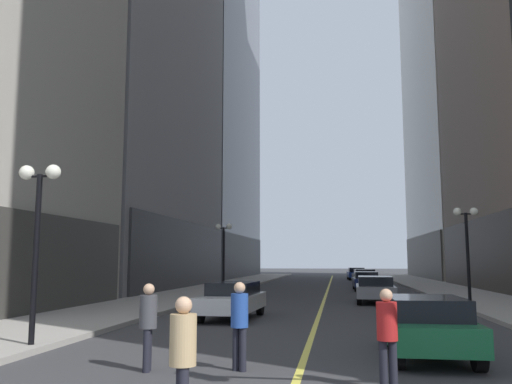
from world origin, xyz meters
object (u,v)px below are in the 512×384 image
object	(u,v)px
street_lamp_left_near	(38,213)
car_white	(233,299)
car_navy	(366,280)
pedestrian_with_orange_bag	(148,320)
pedestrian_in_red_jacket	(387,331)
car_green	(426,325)
car_grey	(375,288)
pedestrian_in_blue_hoodie	(239,319)
pedestrian_in_tan_trench	(183,353)
car_blue	(356,273)
street_lamp_right_mid	(467,234)
car_black	(364,276)
street_lamp_left_far	(224,242)

from	to	relation	value
street_lamp_left_near	car_white	bearing A→B (deg)	65.97
car_navy	pedestrian_with_orange_bag	size ratio (longest dim) A/B	2.56
pedestrian_in_red_jacket	pedestrian_with_orange_bag	bearing A→B (deg)	169.55
car_green	car_white	bearing A→B (deg)	129.02
pedestrian_with_orange_bag	car_grey	bearing A→B (deg)	72.69
pedestrian_with_orange_bag	pedestrian_in_blue_hoodie	size ratio (longest dim) A/B	0.98
pedestrian_in_tan_trench	car_green	bearing A→B (deg)	55.99
car_blue	street_lamp_right_mid	bearing A→B (deg)	-83.91
car_black	street_lamp_right_mid	distance (m)	24.97
pedestrian_in_red_jacket	pedestrian_in_blue_hoodie	distance (m)	2.93
street_lamp_left_far	pedestrian_in_red_jacket	bearing A→B (deg)	-71.64
pedestrian_in_blue_hoodie	pedestrian_in_tan_trench	xyz separation A→B (m)	(-0.03, -3.74, -0.02)
car_green	car_navy	size ratio (longest dim) A/B	0.94
pedestrian_with_orange_bag	pedestrian_in_tan_trench	size ratio (longest dim) A/B	1.00
street_lamp_right_mid	pedestrian_in_blue_hoodie	bearing A→B (deg)	-118.03
car_navy	car_black	bearing A→B (deg)	87.82
car_black	street_lamp_left_near	world-z (taller)	street_lamp_left_near
car_grey	car_blue	size ratio (longest dim) A/B	0.99
car_grey	car_blue	world-z (taller)	same
car_white	pedestrian_with_orange_bag	size ratio (longest dim) A/B	2.65
car_green	car_white	world-z (taller)	same
car_blue	pedestrian_in_blue_hoodie	world-z (taller)	pedestrian_in_blue_hoodie
car_green	pedestrian_with_orange_bag	world-z (taller)	pedestrian_with_orange_bag
pedestrian_in_blue_hoodie	street_lamp_left_far	size ratio (longest dim) A/B	0.38
pedestrian_in_blue_hoodie	street_lamp_left_far	distance (m)	23.52
car_black	car_blue	world-z (taller)	same
car_black	street_lamp_right_mid	xyz separation A→B (m)	(3.32, -24.62, 2.54)
pedestrian_in_red_jacket	street_lamp_left_far	bearing A→B (deg)	108.36
car_grey	pedestrian_in_blue_hoodie	bearing A→B (deg)	-102.21
car_green	car_white	xyz separation A→B (m)	(-5.70, 7.04, 0.00)
car_green	car_grey	world-z (taller)	same
car_white	pedestrian_in_blue_hoodie	size ratio (longest dim) A/B	2.61
car_navy	pedestrian_in_tan_trench	size ratio (longest dim) A/B	2.57
car_green	car_black	bearing A→B (deg)	89.32
car_white	car_black	xyz separation A→B (m)	(6.14, 29.84, 0.00)
car_white	pedestrian_in_tan_trench	bearing A→B (deg)	-81.59
car_green	car_blue	xyz separation A→B (m)	(0.06, 46.91, 0.00)
pedestrian_in_tan_trench	car_black	bearing A→B (deg)	84.27
pedestrian_in_blue_hoodie	street_lamp_right_mid	distance (m)	16.23
pedestrian_with_orange_bag	street_lamp_right_mid	xyz separation A→B (m)	(9.29, 14.50, 2.29)
car_blue	pedestrian_in_tan_trench	size ratio (longest dim) A/B	2.78
car_white	street_lamp_left_near	xyz separation A→B (m)	(-3.34, -7.48, 2.54)
pedestrian_with_orange_bag	street_lamp_right_mid	distance (m)	17.37
pedestrian_with_orange_bag	pedestrian_in_blue_hoodie	distance (m)	1.77
car_white	car_navy	world-z (taller)	same
car_blue	pedestrian_in_red_jacket	distance (m)	49.98
street_lamp_left_far	car_green	bearing A→B (deg)	-66.59
car_white	pedestrian_in_blue_hoodie	xyz separation A→B (m)	(1.91, -8.97, 0.27)
car_blue	pedestrian_with_orange_bag	distance (m)	49.47
car_blue	car_green	bearing A→B (deg)	-90.07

